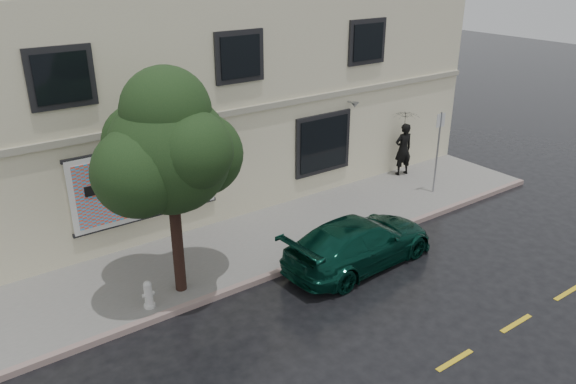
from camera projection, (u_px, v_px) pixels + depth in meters
ground at (346, 287)px, 14.51m from camera, size 90.00×90.00×0.00m
sidewalk at (275, 237)px, 16.90m from camera, size 20.00×3.50×0.15m
curb at (310, 261)px, 15.60m from camera, size 20.00×0.18×0.16m
road_marking at (455, 360)px, 11.90m from camera, size 19.00×0.12×0.01m
building at (182, 89)px, 19.84m from camera, size 20.00×8.12×7.00m
billboard at (146, 183)px, 15.65m from camera, size 4.30×0.16×2.20m
car at (360, 242)px, 15.33m from camera, size 4.77×2.34×1.35m
pedestrian at (403, 149)px, 21.09m from camera, size 0.80×0.60×2.00m
umbrella at (406, 113)px, 20.55m from camera, size 1.09×1.09×0.76m
street_tree at (170, 154)px, 12.75m from camera, size 2.84×2.84×5.05m
fire_hydrant at (148, 294)px, 13.31m from camera, size 0.29×0.27×0.71m
sign_pole at (438, 146)px, 19.23m from camera, size 0.36×0.06×2.89m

